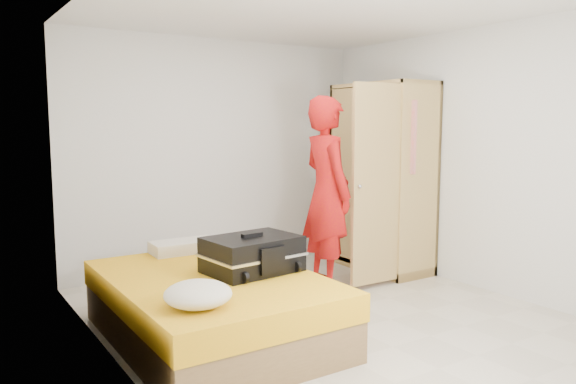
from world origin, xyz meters
TOP-DOWN VIEW (x-y plane):
  - room at (0.00, 0.00)m, footprint 4.00×4.02m
  - bed at (-1.05, -0.00)m, footprint 1.42×2.02m
  - wardrobe at (1.45, 0.86)m, footprint 1.17×1.20m
  - person at (0.53, 0.64)m, footprint 0.56×0.76m
  - suitcase at (-0.73, -0.07)m, footprint 0.76×0.60m
  - round_cushion at (-1.44, -0.63)m, footprint 0.43×0.43m
  - pillow at (-0.92, 0.85)m, footprint 0.59×0.31m

SIDE VIEW (x-z plane):
  - bed at x=-1.05m, z-range 0.00..0.50m
  - pillow at x=-0.92m, z-range 0.50..0.61m
  - round_cushion at x=-1.44m, z-range 0.50..0.66m
  - suitcase at x=-0.73m, z-range 0.48..0.79m
  - person at x=0.53m, z-range 0.00..1.93m
  - wardrobe at x=1.45m, z-range -0.05..2.05m
  - room at x=0.00m, z-range 0.00..2.60m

